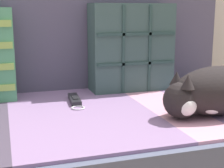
# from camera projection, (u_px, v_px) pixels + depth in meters

# --- Properties ---
(couch) EXTENTS (1.71, 0.90, 0.40)m
(couch) POSITION_uv_depth(u_px,v_px,m) (58.00, 163.00, 1.25)
(couch) COLOR gray
(couch) RESTS_ON ground_plane
(sofa_backrest) EXTENTS (1.68, 0.14, 0.53)m
(sofa_backrest) POSITION_uv_depth(u_px,v_px,m) (41.00, 29.00, 1.51)
(sofa_backrest) COLOR #514C60
(sofa_backrest) RESTS_ON couch
(throw_pillow_quilted) EXTENTS (0.36, 0.14, 0.38)m
(throw_pillow_quilted) POSITION_uv_depth(u_px,v_px,m) (131.00, 47.00, 1.50)
(throw_pillow_quilted) COLOR #38514C
(throw_pillow_quilted) RESTS_ON couch
(sleeping_cat) EXTENTS (0.42, 0.20, 0.17)m
(sleeping_cat) POSITION_uv_depth(u_px,v_px,m) (213.00, 92.00, 1.15)
(sleeping_cat) COLOR black
(sleeping_cat) RESTS_ON couch
(game_remote_near) EXTENTS (0.06, 0.20, 0.02)m
(game_remote_near) POSITION_uv_depth(u_px,v_px,m) (75.00, 100.00, 1.32)
(game_remote_near) COLOR black
(game_remote_near) RESTS_ON couch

